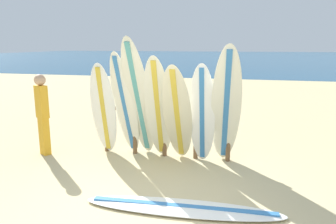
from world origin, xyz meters
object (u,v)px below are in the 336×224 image
object	(u,v)px
surfboard_leaning_center_right	(177,115)
beachgoer_standing	(42,111)
surfboard_leaning_center_left	(139,100)
surfboard_leaning_right	(202,115)
surfboard_leaning_far_right	(226,107)
surfboard_leaning_left	(125,105)
surfboard_leaning_center	(158,109)
surfboard_lying_on_sand	(183,208)
surfboard_leaning_far_left	(104,110)
surfboard_rack	(165,124)

from	to	relation	value
surfboard_leaning_center_right	beachgoer_standing	bearing A→B (deg)	-178.30
surfboard_leaning_center_left	surfboard_leaning_right	xyz separation A→B (m)	(1.26, -0.01, -0.24)
surfboard_leaning_right	surfboard_leaning_far_right	xyz separation A→B (m)	(0.44, -0.03, 0.17)
surfboard_leaning_left	surfboard_leaning_center	distance (m)	0.70
surfboard_leaning_center	surfboard_lying_on_sand	size ratio (longest dim) A/B	0.74
surfboard_leaning_left	surfboard_leaning_center_left	distance (m)	0.34
surfboard_leaning_left	surfboard_leaning_center_right	world-z (taller)	surfboard_leaning_left
beachgoer_standing	surfboard_leaning_far_right	bearing A→B (deg)	2.34
surfboard_leaning_right	surfboard_lying_on_sand	bearing A→B (deg)	-90.37
surfboard_leaning_far_left	surfboard_leaning_far_right	bearing A→B (deg)	-2.12
surfboard_leaning_far_left	surfboard_rack	bearing A→B (deg)	12.07
surfboard_lying_on_sand	surfboard_leaning_far_left	bearing A→B (deg)	137.28
surfboard_leaning_far_left	surfboard_leaning_center	world-z (taller)	surfboard_leaning_center
surfboard_leaning_far_right	surfboard_lying_on_sand	distance (m)	2.15
surfboard_leaning_center	beachgoer_standing	bearing A→B (deg)	-175.11
surfboard_rack	surfboard_leaning_far_left	xyz separation A→B (m)	(-1.22, -0.26, 0.30)
surfboard_leaning_center_right	surfboard_leaning_far_left	bearing A→B (deg)	174.22
surfboard_leaning_far_right	surfboard_lying_on_sand	xyz separation A→B (m)	(-0.45, -1.78, -1.13)
surfboard_leaning_center	surfboard_leaning_right	world-z (taller)	surfboard_leaning_center
surfboard_leaning_center_left	surfboard_leaning_right	bearing A→B (deg)	-0.34
surfboard_leaning_far_left	surfboard_leaning_left	bearing A→B (deg)	0.99
surfboard_rack	surfboard_leaning_center_right	size ratio (longest dim) A/B	1.37
surfboard_rack	beachgoer_standing	xyz separation A→B (m)	(-2.48, -0.51, 0.26)
surfboard_rack	surfboard_leaning_center	xyz separation A→B (m)	(-0.05, -0.30, 0.38)
surfboard_leaning_far_left	surfboard_lying_on_sand	distance (m)	2.91
surfboard_leaning_center_left	surfboard_leaning_far_right	world-z (taller)	surfboard_leaning_center_left
surfboard_leaning_left	surfboard_leaning_far_left	bearing A→B (deg)	-179.01
beachgoer_standing	surfboard_leaning_center_right	bearing A→B (deg)	1.70
surfboard_leaning_far_left	beachgoer_standing	xyz separation A→B (m)	(-1.26, -0.24, -0.04)
surfboard_leaning_right	surfboard_leaning_far_right	bearing A→B (deg)	-4.10
surfboard_leaning_center	surfboard_lying_on_sand	distance (m)	2.27
surfboard_leaning_far_left	surfboard_leaning_far_right	world-z (taller)	surfboard_leaning_far_right
surfboard_leaning_right	surfboard_lying_on_sand	size ratio (longest dim) A/B	0.69
surfboard_leaning_left	surfboard_leaning_right	size ratio (longest dim) A/B	1.10
surfboard_lying_on_sand	surfboard_leaning_left	bearing A→B (deg)	129.69
surfboard_leaning_right	beachgoer_standing	size ratio (longest dim) A/B	1.17
surfboard_leaning_right	surfboard_leaning_far_left	bearing A→B (deg)	178.32
surfboard_lying_on_sand	surfboard_leaning_center	bearing A→B (deg)	115.06
surfboard_leaning_center_left	surfboard_leaning_right	size ratio (longest dim) A/B	1.24
surfboard_leaning_center_left	surfboard_leaning_center_right	xyz separation A→B (m)	(0.81, -0.11, -0.24)
surfboard_leaning_left	surfboard_leaning_far_right	distance (m)	2.01
surfboard_leaning_far_left	surfboard_leaning_right	size ratio (longest dim) A/B	0.99
surfboard_rack	surfboard_leaning_center	bearing A→B (deg)	-100.38
surfboard_leaning_left	surfboard_lying_on_sand	world-z (taller)	surfboard_leaning_left
surfboard_leaning_center_left	surfboard_leaning_center_right	size ratio (longest dim) A/B	1.24
surfboard_leaning_left	surfboard_leaning_center_left	xyz separation A→B (m)	(0.31, -0.06, 0.14)
surfboard_leaning_far_left	surfboard_leaning_right	bearing A→B (deg)	-1.68
surfboard_leaning_center_right	surfboard_leaning_far_right	bearing A→B (deg)	4.37
surfboard_rack	surfboard_lying_on_sand	distance (m)	2.36
surfboard_leaning_far_left	beachgoer_standing	distance (m)	1.29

